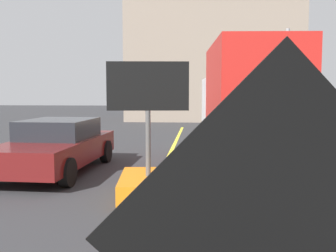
{
  "coord_description": "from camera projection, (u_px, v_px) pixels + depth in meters",
  "views": [
    {
      "loc": [
        0.98,
        1.32,
        2.11
      ],
      "look_at": [
        0.53,
        6.81,
        1.62
      ],
      "focal_mm": 40.62,
      "sensor_mm": 36.0,
      "label": 1
    }
  ],
  "objects": [
    {
      "name": "box_truck",
      "position": [
        246.0,
        100.0,
        11.56
      ],
      "size": [
        2.71,
        6.66,
        3.46
      ],
      "color": "black",
      "rests_on": "ground"
    },
    {
      "name": "roadwork_sign",
      "position": [
        280.0,
        242.0,
        1.62
      ],
      "size": [
        1.61,
        0.3,
        2.33
      ],
      "color": "#593819",
      "rests_on": "ground"
    },
    {
      "name": "far_building_block",
      "position": [
        212.0,
        61.0,
        28.88
      ],
      "size": [
        12.49,
        6.15,
        8.92
      ],
      "primitive_type": "cube",
      "color": "gray",
      "rests_on": "ground"
    },
    {
      "name": "arrow_board_trailer",
      "position": [
        148.0,
        174.0,
        7.54
      ],
      "size": [
        1.6,
        1.9,
        2.7
      ],
      "color": "orange",
      "rests_on": "ground"
    },
    {
      "name": "traffic_cone_mid_lane",
      "position": [
        157.0,
        211.0,
        5.64
      ],
      "size": [
        0.36,
        0.36,
        0.71
      ],
      "color": "black",
      "rests_on": "ground"
    },
    {
      "name": "highway_guide_sign",
      "position": [
        270.0,
        64.0,
        17.57
      ],
      "size": [
        2.79,
        0.25,
        5.0
      ],
      "color": "gray",
      "rests_on": "ground"
    },
    {
      "name": "pickup_car",
      "position": [
        57.0,
        146.0,
        10.06
      ],
      "size": [
        2.17,
        4.66,
        1.38
      ],
      "color": "#591414",
      "rests_on": "ground"
    }
  ]
}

